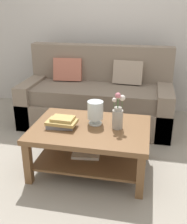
# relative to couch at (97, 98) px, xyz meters

# --- Properties ---
(ground_plane) EXTENTS (10.00, 10.00, 0.00)m
(ground_plane) POSITION_rel_couch_xyz_m (0.15, -0.90, -0.36)
(ground_plane) COLOR gray
(back_wall) EXTENTS (6.40, 0.12, 2.70)m
(back_wall) POSITION_rel_couch_xyz_m (0.15, 0.75, 0.99)
(back_wall) COLOR #BCB7B2
(back_wall) RESTS_ON ground
(couch) EXTENTS (2.03, 0.90, 1.06)m
(couch) POSITION_rel_couch_xyz_m (0.00, 0.00, 0.00)
(couch) COLOR #7A6B5B
(couch) RESTS_ON ground
(coffee_table) EXTENTS (1.16, 0.84, 0.47)m
(coffee_table) POSITION_rel_couch_xyz_m (0.16, -1.17, -0.02)
(coffee_table) COLOR brown
(coffee_table) RESTS_ON ground
(book_stack_main) EXTENTS (0.30, 0.21, 0.10)m
(book_stack_main) POSITION_rel_couch_xyz_m (-0.12, -1.22, 0.16)
(book_stack_main) COLOR slate
(book_stack_main) RESTS_ON coffee_table
(glass_hurricane_vase) EXTENTS (0.16, 0.16, 0.24)m
(glass_hurricane_vase) POSITION_rel_couch_xyz_m (0.19, -1.09, 0.25)
(glass_hurricane_vase) COLOR silver
(glass_hurricane_vase) RESTS_ON coffee_table
(flower_pitcher) EXTENTS (0.12, 0.11, 0.37)m
(flower_pitcher) POSITION_rel_couch_xyz_m (0.43, -1.14, 0.25)
(flower_pitcher) COLOR #9E998E
(flower_pitcher) RESTS_ON coffee_table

